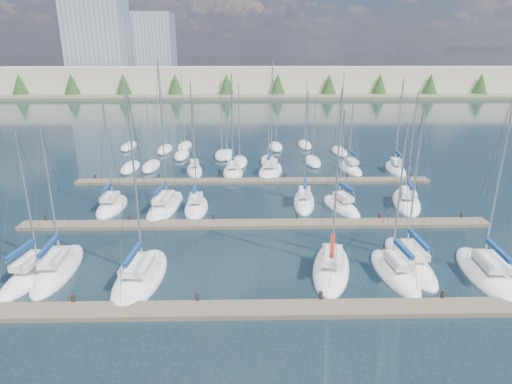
{
  "coord_description": "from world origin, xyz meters",
  "views": [
    {
      "loc": [
        -0.68,
        -21.24,
        15.72
      ],
      "look_at": [
        0.0,
        14.0,
        4.0
      ],
      "focal_mm": 30.0,
      "sensor_mm": 36.0,
      "label": 1
    }
  ],
  "objects_px": {
    "sailboat_i": "(165,206)",
    "sailboat_p": "(271,171)",
    "sailboat_o": "(233,172)",
    "sailboat_k": "(304,201)",
    "sailboat_c": "(141,276)",
    "sailboat_q": "(350,169)",
    "sailboat_l": "(341,206)",
    "sailboat_d": "(331,267)",
    "sailboat_f": "(409,261)",
    "sailboat_n": "(194,170)",
    "sailboat_r": "(395,169)",
    "sailboat_h": "(112,206)",
    "sailboat_e": "(395,272)",
    "sailboat_b": "(58,269)",
    "sailboat_m": "(406,202)",
    "sailboat_a": "(34,273)",
    "sailboat_g": "(487,273)",
    "sailboat_j": "(196,207)"
  },
  "relations": [
    {
      "from": "sailboat_q",
      "to": "sailboat_l",
      "type": "bearing_deg",
      "value": -112.9
    },
    {
      "from": "sailboat_a",
      "to": "sailboat_k",
      "type": "bearing_deg",
      "value": 42.12
    },
    {
      "from": "sailboat_n",
      "to": "sailboat_k",
      "type": "height_order",
      "value": "sailboat_n"
    },
    {
      "from": "sailboat_l",
      "to": "sailboat_p",
      "type": "bearing_deg",
      "value": 100.06
    },
    {
      "from": "sailboat_o",
      "to": "sailboat_l",
      "type": "bearing_deg",
      "value": -51.45
    },
    {
      "from": "sailboat_h",
      "to": "sailboat_m",
      "type": "relative_size",
      "value": 0.95
    },
    {
      "from": "sailboat_b",
      "to": "sailboat_a",
      "type": "xyz_separation_m",
      "value": [
        -1.51,
        -0.6,
        0.01
      ]
    },
    {
      "from": "sailboat_a",
      "to": "sailboat_g",
      "type": "height_order",
      "value": "sailboat_g"
    },
    {
      "from": "sailboat_b",
      "to": "sailboat_o",
      "type": "relative_size",
      "value": 0.84
    },
    {
      "from": "sailboat_k",
      "to": "sailboat_r",
      "type": "bearing_deg",
      "value": 49.37
    },
    {
      "from": "sailboat_l",
      "to": "sailboat_p",
      "type": "relative_size",
      "value": 0.72
    },
    {
      "from": "sailboat_i",
      "to": "sailboat_p",
      "type": "height_order",
      "value": "sailboat_i"
    },
    {
      "from": "sailboat_i",
      "to": "sailboat_b",
      "type": "xyz_separation_m",
      "value": [
        -5.55,
        -13.35,
        -0.02
      ]
    },
    {
      "from": "sailboat_r",
      "to": "sailboat_p",
      "type": "distance_m",
      "value": 17.28
    },
    {
      "from": "sailboat_p",
      "to": "sailboat_m",
      "type": "height_order",
      "value": "sailboat_p"
    },
    {
      "from": "sailboat_c",
      "to": "sailboat_d",
      "type": "height_order",
      "value": "sailboat_c"
    },
    {
      "from": "sailboat_o",
      "to": "sailboat_e",
      "type": "height_order",
      "value": "sailboat_o"
    },
    {
      "from": "sailboat_a",
      "to": "sailboat_q",
      "type": "bearing_deg",
      "value": 50.64
    },
    {
      "from": "sailboat_i",
      "to": "sailboat_k",
      "type": "distance_m",
      "value": 14.82
    },
    {
      "from": "sailboat_l",
      "to": "sailboat_g",
      "type": "height_order",
      "value": "sailboat_g"
    },
    {
      "from": "sailboat_l",
      "to": "sailboat_h",
      "type": "distance_m",
      "value": 24.02
    },
    {
      "from": "sailboat_i",
      "to": "sailboat_f",
      "type": "height_order",
      "value": "sailboat_i"
    },
    {
      "from": "sailboat_i",
      "to": "sailboat_d",
      "type": "bearing_deg",
      "value": -36.45
    },
    {
      "from": "sailboat_n",
      "to": "sailboat_d",
      "type": "xyz_separation_m",
      "value": [
        13.52,
        -27.62,
        -0.02
      ]
    },
    {
      "from": "sailboat_f",
      "to": "sailboat_o",
      "type": "relative_size",
      "value": 0.92
    },
    {
      "from": "sailboat_m",
      "to": "sailboat_b",
      "type": "bearing_deg",
      "value": -141.48
    },
    {
      "from": "sailboat_h",
      "to": "sailboat_k",
      "type": "xyz_separation_m",
      "value": [
        20.34,
        1.28,
        0.01
      ]
    },
    {
      "from": "sailboat_c",
      "to": "sailboat_o",
      "type": "bearing_deg",
      "value": 81.45
    },
    {
      "from": "sailboat_h",
      "to": "sailboat_e",
      "type": "bearing_deg",
      "value": -29.94
    },
    {
      "from": "sailboat_n",
      "to": "sailboat_k",
      "type": "bearing_deg",
      "value": -52.99
    },
    {
      "from": "sailboat_l",
      "to": "sailboat_h",
      "type": "height_order",
      "value": "sailboat_h"
    },
    {
      "from": "sailboat_o",
      "to": "sailboat_m",
      "type": "height_order",
      "value": "sailboat_o"
    },
    {
      "from": "sailboat_d",
      "to": "sailboat_g",
      "type": "bearing_deg",
      "value": 7.28
    },
    {
      "from": "sailboat_o",
      "to": "sailboat_d",
      "type": "xyz_separation_m",
      "value": [
        8.24,
        -26.66,
        -0.01
      ]
    },
    {
      "from": "sailboat_i",
      "to": "sailboat_e",
      "type": "distance_m",
      "value": 24.15
    },
    {
      "from": "sailboat_i",
      "to": "sailboat_n",
      "type": "relative_size",
      "value": 1.24
    },
    {
      "from": "sailboat_j",
      "to": "sailboat_a",
      "type": "distance_m",
      "value": 17.15
    },
    {
      "from": "sailboat_o",
      "to": "sailboat_c",
      "type": "height_order",
      "value": "sailboat_c"
    },
    {
      "from": "sailboat_j",
      "to": "sailboat_g",
      "type": "relative_size",
      "value": 0.82
    },
    {
      "from": "sailboat_q",
      "to": "sailboat_p",
      "type": "distance_m",
      "value": 11.07
    },
    {
      "from": "sailboat_k",
      "to": "sailboat_i",
      "type": "bearing_deg",
      "value": -167.39
    },
    {
      "from": "sailboat_o",
      "to": "sailboat_k",
      "type": "distance_m",
      "value": 14.26
    },
    {
      "from": "sailboat_i",
      "to": "sailboat_c",
      "type": "bearing_deg",
      "value": -80.9
    },
    {
      "from": "sailboat_a",
      "to": "sailboat_k",
      "type": "xyz_separation_m",
      "value": [
        21.81,
        15.35,
        0.01
      ]
    },
    {
      "from": "sailboat_c",
      "to": "sailboat_r",
      "type": "bearing_deg",
      "value": 49.05
    },
    {
      "from": "sailboat_j",
      "to": "sailboat_h",
      "type": "distance_m",
      "value": 8.88
    },
    {
      "from": "sailboat_d",
      "to": "sailboat_m",
      "type": "bearing_deg",
      "value": 66.11
    },
    {
      "from": "sailboat_i",
      "to": "sailboat_b",
      "type": "relative_size",
      "value": 1.35
    },
    {
      "from": "sailboat_l",
      "to": "sailboat_d",
      "type": "bearing_deg",
      "value": -120.39
    },
    {
      "from": "sailboat_b",
      "to": "sailboat_g",
      "type": "height_order",
      "value": "sailboat_g"
    }
  ]
}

